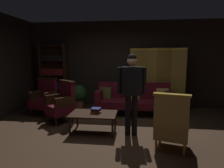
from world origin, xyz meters
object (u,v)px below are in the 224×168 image
object	(u,v)px
armchair_wing_left	(62,103)
potted_plant	(79,95)
book_navy_cloth	(96,109)
folding_screen	(157,78)
coffee_table	(93,115)
standing_figure	(132,87)
velvet_couch	(134,98)
book_red_leather	(96,110)
bookshelf	(54,74)
armchair_gilt_accent	(171,123)
armchair_wing_right	(45,97)
book_tan_leather	(96,112)

from	to	relation	value
armchair_wing_left	potted_plant	xyz separation A→B (m)	(0.08, 1.21, -0.05)
book_navy_cloth	folding_screen	bearing A→B (deg)	53.67
coffee_table	standing_figure	world-z (taller)	standing_figure
velvet_couch	book_red_leather	distance (m)	1.66
bookshelf	armchair_gilt_accent	xyz separation A→B (m)	(3.38, -2.86, -0.56)
velvet_couch	coffee_table	distance (m)	1.73
bookshelf	armchair_wing_left	distance (m)	1.98
armchair_gilt_accent	armchair_wing_right	xyz separation A→B (m)	(-3.20, 1.75, 0.00)
bookshelf	armchair_wing_right	bearing A→B (deg)	-81.08
bookshelf	book_red_leather	distance (m)	2.95
folding_screen	book_navy_cloth	world-z (taller)	folding_screen
bookshelf	book_tan_leather	size ratio (longest dim) A/B	8.93
bookshelf	coffee_table	world-z (taller)	bookshelf
book_red_leather	book_navy_cloth	xyz separation A→B (m)	(0.00, 0.00, 0.03)
velvet_couch	armchair_wing_right	world-z (taller)	armchair_wing_right
armchair_gilt_accent	potted_plant	bearing A→B (deg)	134.87
folding_screen	book_navy_cloth	bearing A→B (deg)	-126.33
bookshelf	armchair_gilt_accent	distance (m)	4.46
velvet_couch	book_tan_leather	world-z (taller)	velvet_couch
book_navy_cloth	bookshelf	bearing A→B (deg)	130.73
armchair_wing_left	book_red_leather	distance (m)	1.11
armchair_wing_left	armchair_wing_right	distance (m)	0.92
armchair_wing_left	standing_figure	world-z (taller)	standing_figure
folding_screen	book_navy_cloth	distance (m)	2.62
folding_screen	armchair_gilt_accent	xyz separation A→B (m)	(-0.04, -2.75, -0.50)
armchair_wing_right	book_red_leather	distance (m)	2.03
book_red_leather	velvet_couch	bearing A→B (deg)	60.81
potted_plant	book_red_leather	xyz separation A→B (m)	(0.90, -1.74, 0.04)
velvet_couch	book_navy_cloth	distance (m)	1.67
book_navy_cloth	standing_figure	bearing A→B (deg)	-8.04
bookshelf	book_tan_leather	distance (m)	2.96
armchair_gilt_accent	standing_figure	size ratio (longest dim) A/B	0.61
potted_plant	velvet_couch	bearing A→B (deg)	-9.34
armchair_gilt_accent	potted_plant	size ratio (longest dim) A/B	1.35
bookshelf	velvet_couch	distance (m)	2.86
folding_screen	book_red_leather	world-z (taller)	folding_screen
folding_screen	book_red_leather	distance (m)	2.63
armchair_wing_left	potted_plant	size ratio (longest dim) A/B	1.35
armchair_wing_left	book_navy_cloth	size ratio (longest dim) A/B	5.28
armchair_wing_left	coffee_table	bearing A→B (deg)	-31.28
armchair_gilt_accent	armchair_wing_right	bearing A→B (deg)	151.31
armchair_gilt_accent	velvet_couch	bearing A→B (deg)	107.69
armchair_gilt_accent	standing_figure	xyz separation A→B (m)	(-0.71, 0.56, 0.54)
velvet_couch	coffee_table	world-z (taller)	velvet_couch
folding_screen	coffee_table	distance (m)	2.71
armchair_wing_right	book_red_leather	xyz separation A→B (m)	(1.71, -1.08, -0.01)
standing_figure	potted_plant	xyz separation A→B (m)	(-1.68, 1.85, -0.58)
bookshelf	armchair_wing_right	world-z (taller)	bookshelf
book_navy_cloth	book_tan_leather	bearing A→B (deg)	0.00
armchair_gilt_accent	book_tan_leather	distance (m)	1.63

